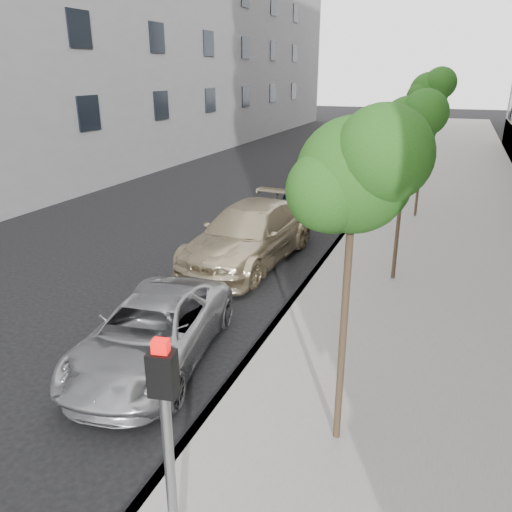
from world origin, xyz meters
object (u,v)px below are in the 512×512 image
Objects in this scene: tree_near at (356,175)px; sedan_blue at (324,186)px; suv at (249,234)px; minivan at (152,332)px; sedan_rear at (370,155)px; tree_far at (430,92)px; sedan_black at (344,168)px; signal_pole at (168,444)px; tree_mid at (410,125)px.

sedan_blue is at bearing 105.31° from tree_near.
suv is 1.17× the size of sedan_blue.
tree_near is at bearing -22.93° from minivan.
tree_far is at bearing -62.75° from sedan_rear.
sedan_black is at bearing 93.93° from suv.
tree_near reaches higher than signal_pole.
tree_far reaches higher than sedan_blue.
signal_pole is at bearing -78.21° from sedan_black.
tree_far is 1.20× the size of sedan_rear.
sedan_black is at bearing 82.21° from minivan.
tree_near is 8.42m from suv.
suv is 12.47m from sedan_black.
sedan_blue is (-3.76, 13.72, -3.19)m from tree_near.
signal_pole is at bearing -63.16° from minivan.
tree_mid is at bearing 90.00° from tree_near.
tree_mid reaches higher than signal_pole.
sedan_blue is at bearing 81.24° from minivan.
sedan_blue is at bearing 88.49° from signal_pole.
tree_near is at bearing -53.79° from suv.
tree_far is 1.17× the size of minivan.
tree_mid is at bearing 47.11° from minivan.
tree_near is 1.06× the size of minivan.
suv is 17.29m from sedan_rear.
minivan is at bearing 114.73° from signal_pole.
tree_mid reaches higher than sedan_blue.
signal_pole is 0.74× the size of sedan_black.
tree_near is 14.58m from sedan_blue.
suv is at bearing -122.83° from tree_far.
tree_near is at bearing -74.04° from sedan_black.
sedan_rear is (-3.53, 17.39, -3.38)m from tree_mid.
tree_far is at bearing 63.92° from minivan.
sedan_blue is at bearing 117.49° from tree_mid.
tree_far reaches higher than signal_pole.
sedan_blue is 1.22× the size of sedan_black.
minivan is (-3.77, -12.05, -3.92)m from tree_far.
signal_pole is (-1.04, -9.37, -2.04)m from tree_mid.
sedan_blue reaches higher than suv.
minivan is (-2.73, 3.82, -1.36)m from signal_pole.
tree_near reaches higher than minivan.
sedan_rear is at bearing 84.51° from signal_pole.
signal_pole reaches higher than minivan.
signal_pole is at bearing -96.31° from tree_mid.
signal_pole is at bearing -93.73° from tree_far.
suv is 1.29× the size of sedan_rear.
tree_far is at bearing -52.31° from sedan_black.
signal_pole is 0.61× the size of sedan_blue.
signal_pole is 10.03m from suv.
tree_near is at bearing 59.33° from signal_pole.
tree_far is (-0.00, 13.00, 0.53)m from tree_near.
tree_mid is 0.90× the size of tree_far.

